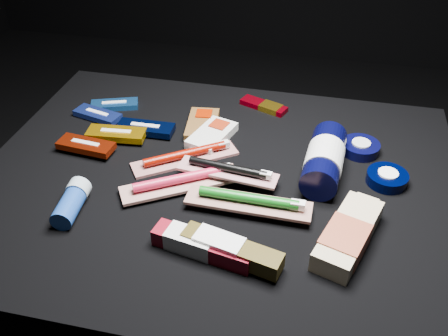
% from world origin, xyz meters
% --- Properties ---
extents(ground, '(3.00, 3.00, 0.00)m').
position_xyz_m(ground, '(0.00, 0.00, 0.00)').
color(ground, black).
rests_on(ground, ground).
extents(cloth_table, '(0.98, 0.78, 0.40)m').
position_xyz_m(cloth_table, '(0.00, 0.00, 0.20)').
color(cloth_table, black).
rests_on(cloth_table, ground).
extents(luna_bar_0, '(0.12, 0.08, 0.02)m').
position_xyz_m(luna_bar_0, '(-0.31, 0.22, 0.41)').
color(luna_bar_0, '#1C549C').
rests_on(luna_bar_0, cloth_table).
extents(luna_bar_1, '(0.12, 0.07, 0.02)m').
position_xyz_m(luna_bar_1, '(-0.33, 0.16, 0.41)').
color(luna_bar_1, navy).
rests_on(luna_bar_1, cloth_table).
extents(luna_bar_2, '(0.13, 0.05, 0.02)m').
position_xyz_m(luna_bar_2, '(-0.20, 0.13, 0.41)').
color(luna_bar_2, black).
rests_on(luna_bar_2, cloth_table).
extents(luna_bar_3, '(0.13, 0.06, 0.02)m').
position_xyz_m(luna_bar_3, '(-0.25, 0.09, 0.42)').
color(luna_bar_3, '#B47F07').
rests_on(luna_bar_3, cloth_table).
extents(luna_bar_4, '(0.13, 0.06, 0.02)m').
position_xyz_m(luna_bar_4, '(-0.30, 0.03, 0.42)').
color(luna_bar_4, maroon).
rests_on(luna_bar_4, cloth_table).
extents(clif_bar_0, '(0.08, 0.13, 0.02)m').
position_xyz_m(clif_bar_0, '(-0.07, 0.18, 0.41)').
color(clif_bar_0, brown).
rests_on(clif_bar_0, cloth_table).
extents(clif_bar_1, '(0.10, 0.14, 0.02)m').
position_xyz_m(clif_bar_1, '(-0.04, 0.14, 0.41)').
color(clif_bar_1, silver).
rests_on(clif_bar_1, cloth_table).
extents(power_bar, '(0.12, 0.08, 0.01)m').
position_xyz_m(power_bar, '(0.06, 0.30, 0.41)').
color(power_bar, maroon).
rests_on(power_bar, cloth_table).
extents(lotion_bottle, '(0.09, 0.24, 0.08)m').
position_xyz_m(lotion_bottle, '(0.21, 0.06, 0.44)').
color(lotion_bottle, black).
rests_on(lotion_bottle, cloth_table).
extents(cream_tin_upper, '(0.08, 0.08, 0.03)m').
position_xyz_m(cream_tin_upper, '(0.29, 0.16, 0.41)').
color(cream_tin_upper, black).
rests_on(cream_tin_upper, cloth_table).
extents(cream_tin_lower, '(0.08, 0.08, 0.03)m').
position_xyz_m(cream_tin_lower, '(0.34, 0.06, 0.41)').
color(cream_tin_lower, black).
rests_on(cream_tin_lower, cloth_table).
extents(bodywash_bottle, '(0.12, 0.20, 0.04)m').
position_xyz_m(bodywash_bottle, '(0.27, -0.13, 0.42)').
color(bodywash_bottle, '#C9B48B').
rests_on(bodywash_bottle, cloth_table).
extents(deodorant_stick, '(0.05, 0.11, 0.04)m').
position_xyz_m(deodorant_stick, '(-0.24, -0.16, 0.42)').
color(deodorant_stick, navy).
rests_on(deodorant_stick, cloth_table).
extents(toothbrush_pack_0, '(0.22, 0.17, 0.03)m').
position_xyz_m(toothbrush_pack_0, '(-0.08, 0.05, 0.41)').
color(toothbrush_pack_0, '#ABA49F').
rests_on(toothbrush_pack_0, cloth_table).
extents(toothbrush_pack_1, '(0.23, 0.17, 0.03)m').
position_xyz_m(toothbrush_pack_1, '(-0.06, -0.05, 0.42)').
color(toothbrush_pack_1, beige).
rests_on(toothbrush_pack_1, cloth_table).
extents(toothbrush_pack_2, '(0.24, 0.06, 0.03)m').
position_xyz_m(toothbrush_pack_2, '(0.09, -0.08, 0.42)').
color(toothbrush_pack_2, '#A69D9A').
rests_on(toothbrush_pack_2, cloth_table).
extents(toothbrush_pack_3, '(0.21, 0.07, 0.02)m').
position_xyz_m(toothbrush_pack_3, '(0.03, -0.01, 0.43)').
color(toothbrush_pack_3, beige).
rests_on(toothbrush_pack_3, cloth_table).
extents(toothpaste_carton_red, '(0.18, 0.07, 0.03)m').
position_xyz_m(toothpaste_carton_red, '(0.02, -0.21, 0.42)').
color(toothpaste_carton_red, maroon).
rests_on(toothpaste_carton_red, cloth_table).
extents(toothpaste_carton_green, '(0.18, 0.08, 0.03)m').
position_xyz_m(toothpaste_carton_green, '(0.07, -0.21, 0.42)').
color(toothpaste_carton_green, '#392E0B').
rests_on(toothpaste_carton_green, cloth_table).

